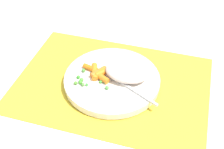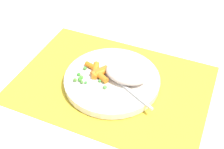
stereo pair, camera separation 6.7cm
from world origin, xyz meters
name	(u,v)px [view 1 (the left image)]	position (x,y,z in m)	size (l,w,h in m)	color
ground_plane	(112,84)	(0.00, 0.00, 0.00)	(2.40, 2.40, 0.00)	white
placemat	(112,83)	(0.00, 0.00, 0.00)	(0.49, 0.35, 0.01)	gold
plate	(112,80)	(0.00, 0.00, 0.02)	(0.24, 0.24, 0.02)	silver
rice_mound	(127,72)	(-0.04, -0.01, 0.04)	(0.11, 0.08, 0.04)	beige
carrot_portion	(97,73)	(0.04, 0.00, 0.03)	(0.08, 0.06, 0.02)	orange
pea_scatter	(89,79)	(0.05, 0.03, 0.03)	(0.09, 0.08, 0.01)	#55A646
fork	(121,82)	(-0.03, 0.01, 0.03)	(0.17, 0.09, 0.01)	silver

